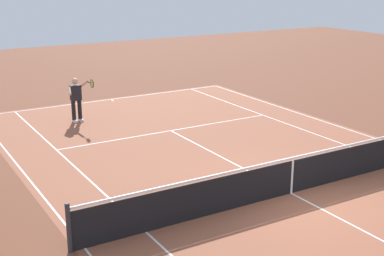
# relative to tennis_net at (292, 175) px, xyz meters

# --- Properties ---
(ground_plane) EXTENTS (60.00, 60.00, 0.00)m
(ground_plane) POSITION_rel_tennis_net_xyz_m (0.00, 0.00, -0.49)
(ground_plane) COLOR brown
(court_slab) EXTENTS (24.20, 11.40, 0.00)m
(court_slab) POSITION_rel_tennis_net_xyz_m (0.00, 0.00, -0.49)
(court_slab) COLOR #935138
(court_slab) RESTS_ON ground_plane
(court_line_markings) EXTENTS (23.85, 11.05, 0.01)m
(court_line_markings) POSITION_rel_tennis_net_xyz_m (0.00, 0.00, -0.49)
(court_line_markings) COLOR white
(court_line_markings) RESTS_ON ground_plane
(tennis_net) EXTENTS (0.10, 11.70, 1.08)m
(tennis_net) POSITION_rel_tennis_net_xyz_m (0.00, 0.00, 0.00)
(tennis_net) COLOR #2D2D33
(tennis_net) RESTS_ON ground_plane
(tennis_player_near) EXTENTS (1.05, 0.78, 1.70)m
(tennis_player_near) POSITION_rel_tennis_net_xyz_m (9.24, 2.41, 0.44)
(tennis_player_near) COLOR black
(tennis_player_near) RESTS_ON ground_plane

